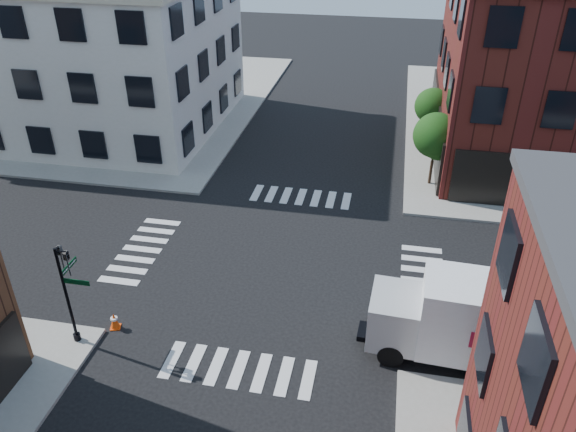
# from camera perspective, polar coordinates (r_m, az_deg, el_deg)

# --- Properties ---
(ground) EXTENTS (120.00, 120.00, 0.00)m
(ground) POSITION_cam_1_polar(r_m,az_deg,el_deg) (27.55, -1.18, -4.96)
(ground) COLOR black
(ground) RESTS_ON ground
(sidewalk_nw) EXTENTS (30.00, 30.00, 0.15)m
(sidewalk_nw) POSITION_cam_1_polar(r_m,az_deg,el_deg) (52.51, -19.48, 11.30)
(sidewalk_nw) COLOR gray
(sidewalk_nw) RESTS_ON ground
(building_nw) EXTENTS (22.00, 16.00, 11.00)m
(building_nw) POSITION_cam_1_polar(r_m,az_deg,el_deg) (45.94, -21.41, 15.45)
(building_nw) COLOR silver
(building_nw) RESTS_ON ground
(tree_near) EXTENTS (2.69, 2.69, 4.49)m
(tree_near) POSITION_cam_1_polar(r_m,az_deg,el_deg) (34.45, 14.87, 7.69)
(tree_near) COLOR black
(tree_near) RESTS_ON ground
(tree_far) EXTENTS (2.43, 2.43, 4.07)m
(tree_far) POSITION_cam_1_polar(r_m,az_deg,el_deg) (40.15, 14.53, 10.59)
(tree_far) COLOR black
(tree_far) RESTS_ON ground
(signal_pole) EXTENTS (1.29, 1.24, 4.60)m
(signal_pole) POSITION_cam_1_polar(r_m,az_deg,el_deg) (23.20, -21.47, -6.51)
(signal_pole) COLOR black
(signal_pole) RESTS_ON ground
(box_truck) EXTENTS (8.13, 2.83, 3.63)m
(box_truck) POSITION_cam_1_polar(r_m,az_deg,el_deg) (22.60, 18.84, -10.21)
(box_truck) COLOR white
(box_truck) RESTS_ON ground
(traffic_cone) EXTENTS (0.52, 0.52, 0.76)m
(traffic_cone) POSITION_cam_1_polar(r_m,az_deg,el_deg) (24.87, -17.22, -10.14)
(traffic_cone) COLOR #FD490B
(traffic_cone) RESTS_ON ground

